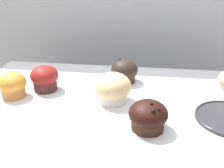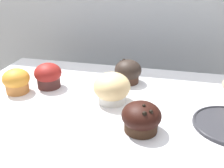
# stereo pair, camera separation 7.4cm
# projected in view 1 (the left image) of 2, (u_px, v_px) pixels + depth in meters

# --- Properties ---
(wall_back) EXTENTS (3.20, 0.10, 1.80)m
(wall_back) POSITION_uv_depth(u_px,v_px,m) (132.00, 44.00, 1.30)
(wall_back) COLOR #B2B7BC
(wall_back) RESTS_ON ground
(muffin_front_center) EXTENTS (0.09, 0.09, 0.08)m
(muffin_front_center) POSITION_uv_depth(u_px,v_px,m) (12.00, 85.00, 0.81)
(muffin_front_center) COLOR #C97A3A
(muffin_front_center) RESTS_ON display_counter
(muffin_back_left) EXTENTS (0.09, 0.09, 0.08)m
(muffin_back_left) POSITION_uv_depth(u_px,v_px,m) (45.00, 78.00, 0.85)
(muffin_back_left) COLOR #462421
(muffin_back_left) RESTS_ON display_counter
(muffin_front_left) EXTENTS (0.09, 0.09, 0.08)m
(muffin_front_left) POSITION_uv_depth(u_px,v_px,m) (126.00, 71.00, 0.91)
(muffin_front_left) COLOR #432A1F
(muffin_front_left) RESTS_ON display_counter
(muffin_front_right) EXTENTS (0.11, 0.11, 0.09)m
(muffin_front_right) POSITION_uv_depth(u_px,v_px,m) (113.00, 88.00, 0.77)
(muffin_front_right) COLOR white
(muffin_front_right) RESTS_ON display_counter
(muffin_back_center) EXTENTS (0.10, 0.10, 0.08)m
(muffin_back_center) POSITION_uv_depth(u_px,v_px,m) (148.00, 116.00, 0.65)
(muffin_back_center) COLOR #372215
(muffin_back_center) RESTS_ON display_counter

